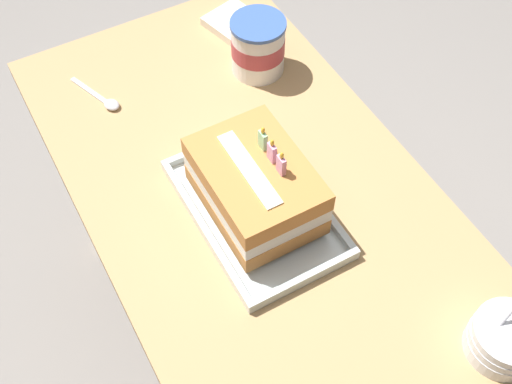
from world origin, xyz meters
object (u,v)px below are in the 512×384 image
(ice_cream_tub, at_px, (258,46))
(serving_spoon_near_tray, at_px, (107,102))
(bowl_stack, at_px, (505,339))
(napkin_pile, at_px, (234,22))
(foil_tray, at_px, (256,209))
(birthday_cake, at_px, (256,186))

(ice_cream_tub, relative_size, serving_spoon_near_tray, 0.88)
(bowl_stack, relative_size, serving_spoon_near_tray, 0.82)
(bowl_stack, distance_m, serving_spoon_near_tray, 0.86)
(ice_cream_tub, height_order, napkin_pile, ice_cream_tub)
(foil_tray, relative_size, birthday_cake, 1.49)
(ice_cream_tub, bearing_deg, napkin_pile, 172.09)
(foil_tray, relative_size, napkin_pile, 2.57)
(bowl_stack, xyz_separation_m, ice_cream_tub, (-0.73, -0.02, 0.03))
(birthday_cake, distance_m, ice_cream_tub, 0.37)
(bowl_stack, xyz_separation_m, napkin_pile, (-0.88, -0.00, -0.02))
(ice_cream_tub, bearing_deg, bowl_stack, 1.78)
(serving_spoon_near_tray, distance_m, napkin_pile, 0.35)
(foil_tray, xyz_separation_m, serving_spoon_near_tray, (-0.38, -0.13, -0.00))
(serving_spoon_near_tray, bearing_deg, bowl_stack, 23.38)
(foil_tray, distance_m, serving_spoon_near_tray, 0.40)
(napkin_pile, bearing_deg, bowl_stack, 0.16)
(foil_tray, height_order, napkin_pile, foil_tray)
(bowl_stack, height_order, serving_spoon_near_tray, bowl_stack)
(birthday_cake, bearing_deg, ice_cream_tub, 150.11)
(serving_spoon_near_tray, bearing_deg, ice_cream_tub, 79.60)
(ice_cream_tub, xyz_separation_m, serving_spoon_near_tray, (-0.06, -0.32, -0.06))
(birthday_cake, distance_m, bowl_stack, 0.46)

